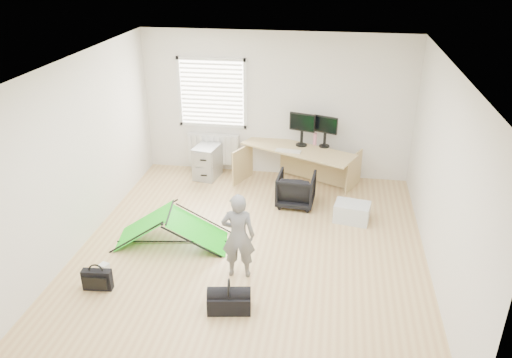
# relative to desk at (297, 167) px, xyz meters

# --- Properties ---
(ground) EXTENTS (5.50, 5.50, 0.00)m
(ground) POSITION_rel_desk_xyz_m (-0.47, -2.29, -0.35)
(ground) COLOR tan
(ground) RESTS_ON ground
(back_wall) EXTENTS (5.00, 0.02, 2.70)m
(back_wall) POSITION_rel_desk_xyz_m (-0.47, 0.46, 1.00)
(back_wall) COLOR silver
(back_wall) RESTS_ON ground
(window) EXTENTS (1.20, 0.06, 1.20)m
(window) POSITION_rel_desk_xyz_m (-1.67, 0.42, 1.20)
(window) COLOR silver
(window) RESTS_ON back_wall
(radiator) EXTENTS (1.00, 0.12, 0.60)m
(radiator) POSITION_rel_desk_xyz_m (-1.67, 0.38, 0.10)
(radiator) COLOR silver
(radiator) RESTS_ON back_wall
(desk) EXTENTS (2.16, 1.45, 0.71)m
(desk) POSITION_rel_desk_xyz_m (0.00, 0.00, 0.00)
(desk) COLOR tan
(desk) RESTS_ON ground
(filing_cabinet) EXTENTS (0.49, 0.60, 0.63)m
(filing_cabinet) POSITION_rel_desk_xyz_m (-1.71, 0.05, -0.04)
(filing_cabinet) COLOR #939697
(filing_cabinet) RESTS_ON ground
(monitor_left) EXTENTS (0.48, 0.23, 0.45)m
(monitor_left) POSITION_rel_desk_xyz_m (0.05, 0.18, 0.58)
(monitor_left) COLOR black
(monitor_left) RESTS_ON desk
(monitor_right) EXTENTS (0.45, 0.25, 0.43)m
(monitor_right) POSITION_rel_desk_xyz_m (0.46, 0.18, 0.57)
(monitor_right) COLOR black
(monitor_right) RESTS_ON desk
(keyboard) EXTENTS (0.47, 0.20, 0.02)m
(keyboard) POSITION_rel_desk_xyz_m (-0.16, -0.16, 0.36)
(keyboard) COLOR beige
(keyboard) RESTS_ON desk
(thermos) EXTENTS (0.07, 0.07, 0.23)m
(thermos) POSITION_rel_desk_xyz_m (0.29, 0.25, 0.47)
(thermos) COLOR pink
(thermos) RESTS_ON desk
(office_chair) EXTENTS (0.65, 0.67, 0.57)m
(office_chair) POSITION_rel_desk_xyz_m (0.05, -0.80, -0.07)
(office_chair) COLOR black
(office_chair) RESTS_ON ground
(person) EXTENTS (0.47, 0.33, 1.22)m
(person) POSITION_rel_desk_xyz_m (-0.53, -2.93, 0.25)
(person) COLOR slate
(person) RESTS_ON ground
(kite) EXTENTS (1.75, 0.99, 0.51)m
(kite) POSITION_rel_desk_xyz_m (-1.68, -2.30, -0.10)
(kite) COLOR #15D314
(kite) RESTS_ON ground
(storage_crate) EXTENTS (0.60, 0.47, 0.31)m
(storage_crate) POSITION_rel_desk_xyz_m (0.99, -1.21, -0.20)
(storage_crate) COLOR silver
(storage_crate) RESTS_ON ground
(tote_bag) EXTENTS (0.33, 0.18, 0.37)m
(tote_bag) POSITION_rel_desk_xyz_m (-1.91, 0.34, -0.17)
(tote_bag) COLOR teal
(tote_bag) RESTS_ON ground
(laptop_bag) EXTENTS (0.39, 0.15, 0.28)m
(laptop_bag) POSITION_rel_desk_xyz_m (-2.28, -3.52, -0.21)
(laptop_bag) COLOR black
(laptop_bag) RESTS_ON ground
(white_box) EXTENTS (0.14, 0.14, 0.11)m
(white_box) POSITION_rel_desk_xyz_m (-2.37, -3.14, -0.30)
(white_box) COLOR silver
(white_box) RESTS_ON ground
(duffel_bag) EXTENTS (0.56, 0.35, 0.23)m
(duffel_bag) POSITION_rel_desk_xyz_m (-0.51, -3.66, -0.24)
(duffel_bag) COLOR black
(duffel_bag) RESTS_ON ground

